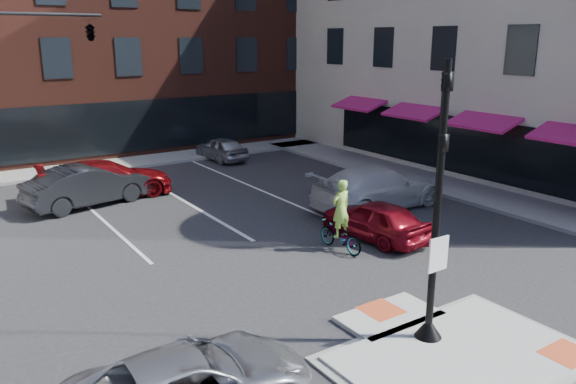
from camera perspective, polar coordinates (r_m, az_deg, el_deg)
ground at (r=13.00m, az=15.32°, el=-15.14°), size 120.00×120.00×0.00m
refuge_island at (r=12.83m, az=16.23°, el=-15.38°), size 5.40×4.65×0.13m
sidewalk_e at (r=26.75m, az=14.58°, el=1.04°), size 3.00×24.00×0.15m
sidewalk_n at (r=32.03m, az=-11.59°, el=3.55°), size 26.00×3.00×0.15m
building_n at (r=40.84m, az=-17.81°, el=16.56°), size 24.40×18.40×15.50m
building_e at (r=35.57m, az=25.76°, el=16.47°), size 21.90×23.90×17.70m
building_far_right at (r=63.63m, az=-18.16°, el=14.24°), size 12.00×12.00×12.00m
signal_pole at (r=12.23m, az=14.71°, el=-4.86°), size 0.60×0.60×5.98m
mast_arm_signal at (r=25.65m, az=-22.60°, el=13.65°), size 6.10×2.24×8.00m
silver_suv at (r=10.56m, az=-9.85°, el=-18.60°), size 4.55×2.21×1.25m
red_sedan at (r=18.85m, az=8.82°, el=-2.77°), size 1.93×4.04×1.33m
white_pickup at (r=22.26m, az=9.13°, el=0.47°), size 5.70×2.36×1.65m
bg_car_dark at (r=23.70m, az=-19.62°, el=0.64°), size 5.17×2.67×1.62m
bg_car_silver at (r=30.94m, az=-6.79°, el=4.42°), size 1.70×3.84×1.29m
bg_car_red at (r=24.64m, az=-17.94°, el=1.25°), size 5.54×2.69×1.55m
cyclist at (r=17.65m, az=5.33°, el=-3.55°), size 0.77×1.87×2.29m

